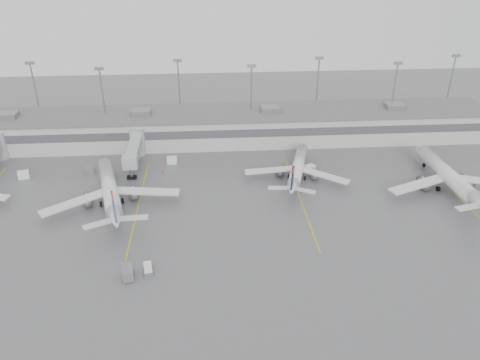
{
  "coord_description": "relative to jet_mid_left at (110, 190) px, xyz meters",
  "views": [
    {
      "loc": [
        -2.02,
        -63.57,
        51.26
      ],
      "look_at": [
        4.29,
        24.0,
        5.0
      ],
      "focal_mm": 35.0,
      "sensor_mm": 36.0,
      "label": 1
    }
  ],
  "objects": [
    {
      "name": "gse_uld_c",
      "position": [
        45.39,
        11.72,
        -2.39
      ],
      "size": [
        2.96,
        2.54,
        1.77
      ],
      "primitive_type": "cube",
      "rotation": [
        0.0,
        0.0,
        0.42
      ],
      "color": "white",
      "rests_on": "ground"
    },
    {
      "name": "cone_b",
      "position": [
        9.81,
        13.97,
        -2.93
      ],
      "size": [
        0.43,
        0.43,
        0.68
      ],
      "primitive_type": "cone",
      "color": "#F83005",
      "rests_on": "ground"
    },
    {
      "name": "baggage_cart",
      "position": [
        6.97,
        -25.08,
        -2.2
      ],
      "size": [
        2.37,
        3.49,
        2.07
      ],
      "rotation": [
        0.0,
        0.0,
        0.17
      ],
      "color": "slate",
      "rests_on": "ground"
    },
    {
      "name": "terminal",
      "position": [
        23.29,
        33.27,
        0.9
      ],
      "size": [
        152.0,
        17.0,
        9.45
      ],
      "color": "#B3B3AE",
      "rests_on": "ground"
    },
    {
      "name": "jet_far_right",
      "position": [
        74.64,
        0.86,
        0.1
      ],
      "size": [
        29.98,
        33.61,
        10.87
      ],
      "rotation": [
        0.0,
        0.0,
        0.03
      ],
      "color": "silver",
      "rests_on": "ground"
    },
    {
      "name": "jet_mid_left",
      "position": [
        0.0,
        0.0,
        0.0
      ],
      "size": [
        28.12,
        31.93,
        10.54
      ],
      "rotation": [
        0.0,
        0.0,
        0.25
      ],
      "color": "silver",
      "rests_on": "ground"
    },
    {
      "name": "cone_c",
      "position": [
        39.52,
        5.75,
        -2.89
      ],
      "size": [
        0.48,
        0.48,
        0.77
      ],
      "primitive_type": "cone",
      "color": "#F83005",
      "rests_on": "ground"
    },
    {
      "name": "stand_markings",
      "position": [
        23.3,
        -0.71,
        -3.27
      ],
      "size": [
        105.25,
        40.0,
        0.01
      ],
      "color": "gold",
      "rests_on": "ground"
    },
    {
      "name": "gse_uld_b",
      "position": [
        11.8,
        19.1,
        -2.41
      ],
      "size": [
        2.49,
        1.71,
        1.73
      ],
      "primitive_type": "cube",
      "rotation": [
        0.0,
        0.0,
        0.03
      ],
      "color": "white",
      "rests_on": "ground"
    },
    {
      "name": "jet_mid_right",
      "position": [
        41.83,
        8.74,
        -0.49
      ],
      "size": [
        23.69,
        26.96,
        8.96
      ],
      "rotation": [
        0.0,
        0.0,
        -0.29
      ],
      "color": "silver",
      "rests_on": "ground"
    },
    {
      "name": "jet_bridge_right",
      "position": [
        2.8,
        21.01,
        0.6
      ],
      "size": [
        4.0,
        17.2,
        7.0
      ],
      "color": "gray",
      "rests_on": "ground"
    },
    {
      "name": "light_masts",
      "position": [
        23.3,
        39.04,
        8.75
      ],
      "size": [
        142.4,
        8.0,
        20.6
      ],
      "color": "gray",
      "rests_on": "ground"
    },
    {
      "name": "baggage_tug",
      "position": [
        10.17,
        -23.88,
        -2.65
      ],
      "size": [
        1.98,
        2.71,
        1.6
      ],
      "rotation": [
        0.0,
        0.0,
        0.17
      ],
      "color": "white",
      "rests_on": "ground"
    },
    {
      "name": "ground",
      "position": [
        23.3,
        -24.71,
        -3.27
      ],
      "size": [
        260.0,
        260.0,
        0.0
      ],
      "primitive_type": "plane",
      "color": "#57575A",
      "rests_on": "ground"
    },
    {
      "name": "gse_loader",
      "position": [
        -7.68,
        14.97,
        -2.39
      ],
      "size": [
        2.5,
        3.22,
        1.77
      ],
      "primitive_type": "cube",
      "rotation": [
        0.0,
        0.0,
        0.29
      ],
      "color": "slate",
      "rests_on": "ground"
    },
    {
      "name": "cone_d",
      "position": [
        76.49,
        6.37,
        -2.9
      ],
      "size": [
        0.47,
        0.47,
        0.75
      ],
      "primitive_type": "cone",
      "color": "#F83005",
      "rests_on": "ground"
    },
    {
      "name": "gse_uld_a",
      "position": [
        -22.76,
        13.45,
        -2.4
      ],
      "size": [
        2.86,
        2.32,
        1.75
      ],
      "primitive_type": "cube",
      "rotation": [
        0.0,
        0.0,
        0.31
      ],
      "color": "white",
      "rests_on": "ground"
    }
  ]
}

